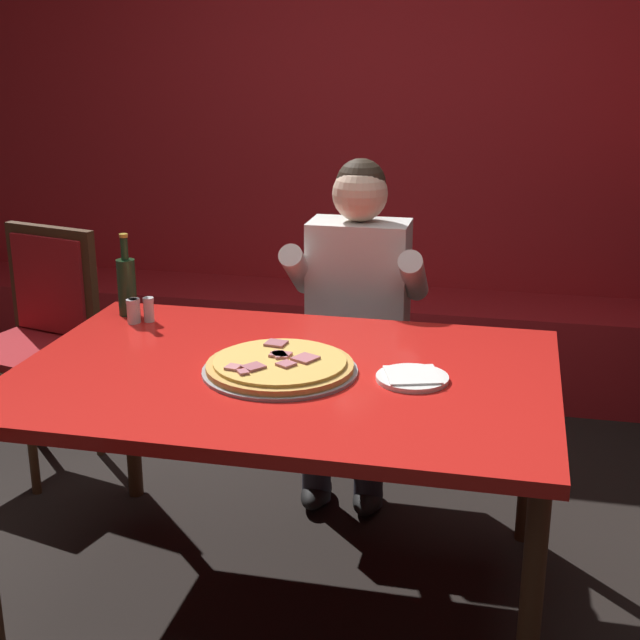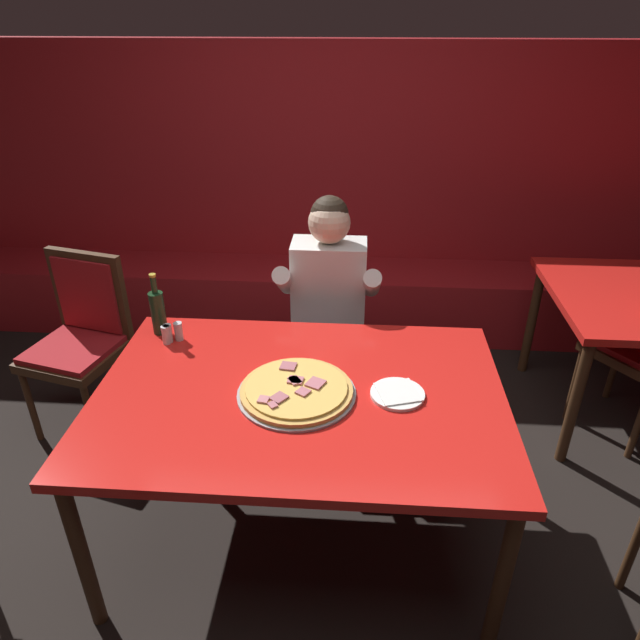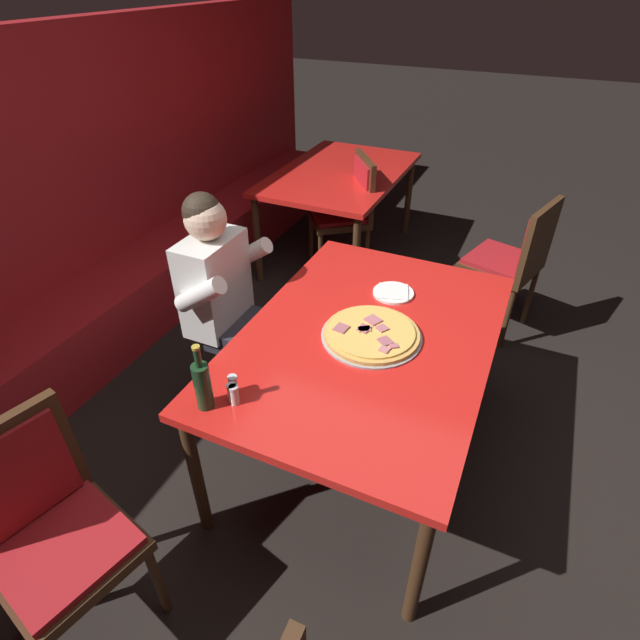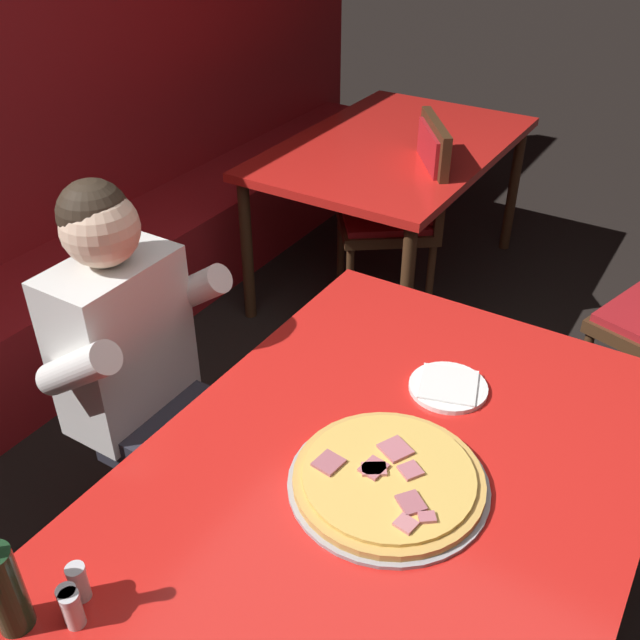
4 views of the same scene
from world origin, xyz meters
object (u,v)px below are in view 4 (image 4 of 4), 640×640
Objects in this scene: pizza at (388,479)px; diner_seated_blue_shirt at (147,372)px; shaker_oregano at (70,605)px; main_dining_table at (381,498)px; background_dining_table at (394,157)px; beer_bottle at (4,587)px; dining_chair_near_right at (403,205)px; shaker_parmesan at (79,584)px; shaker_black_pepper at (73,611)px; plate_white_paper at (448,387)px.

diner_seated_blue_shirt is at bearing 84.91° from pizza.
diner_seated_blue_shirt reaches higher than shaker_oregano.
main_dining_table is at bearing 65.87° from pizza.
diner_seated_blue_shirt reaches higher than pizza.
pizza is 0.31× the size of background_dining_table.
background_dining_table is (2.67, 0.55, -0.18)m from beer_bottle.
shaker_parmesan is at bearing -169.27° from dining_chair_near_right.
shaker_parmesan is 0.06m from shaker_black_pepper.
beer_bottle is (-0.68, 0.41, 0.17)m from main_dining_table.
main_dining_table is 7.60× the size of plate_white_paper.
beer_bottle reaches higher than pizza.
dining_chair_near_right is at bearing 11.32° from shaker_black_pepper.
pizza is 2.23m from background_dining_table.
pizza reaches higher than plate_white_paper.
diner_seated_blue_shirt is at bearing 34.72° from shaker_parmesan.
beer_bottle reaches higher than shaker_black_pepper.
plate_white_paper is at bearing -68.37° from diner_seated_blue_shirt.
beer_bottle is at bearing 158.80° from plate_white_paper.
main_dining_table is 0.82m from beer_bottle.
dining_chair_near_right is 0.65× the size of background_dining_table.
beer_bottle is at bearing -171.09° from dining_chair_near_right.
main_dining_table is 3.47× the size of pizza.
main_dining_table is 2.21m from background_dining_table.
main_dining_table is 5.46× the size of beer_bottle.
diner_seated_blue_shirt is (0.07, 0.82, -0.08)m from pizza.
shaker_black_pepper is 1.00× the size of shaker_oregano.
background_dining_table is (1.60, 0.96, -0.08)m from plate_white_paper.
diner_seated_blue_shirt reaches higher than shaker_parmesan.
shaker_parmesan is at bearing -145.28° from diner_seated_blue_shirt.
pizza is 0.39m from plate_white_paper.
shaker_oregano is (-0.61, 0.35, 0.02)m from pizza.
shaker_oregano is at bearing 161.70° from plate_white_paper.
main_dining_table is at bearing -31.14° from beer_bottle.
diner_seated_blue_shirt is at bearing -175.00° from background_dining_table.
main_dining_table is 1.92m from dining_chair_near_right.
pizza is 0.70m from shaker_black_pepper.
diner_seated_blue_shirt reaches higher than shaker_black_pepper.
main_dining_table is 18.55× the size of shaker_parmesan.
dining_chair_near_right is at bearing 30.08° from plate_white_paper.
plate_white_paper reaches higher than background_dining_table.
beer_bottle is 0.86m from diner_seated_blue_shirt.
main_dining_table is 0.80m from diner_seated_blue_shirt.
shaker_black_pepper is at bearing -58.34° from beer_bottle.
shaker_black_pepper reaches higher than background_dining_table.
main_dining_table is at bearing -155.60° from dining_chair_near_right.
diner_seated_blue_shirt is at bearing 111.63° from plate_white_paper.
diner_seated_blue_shirt reaches higher than beer_bottle.
dining_chair_near_right is at bearing 24.83° from pizza.
shaker_parmesan is 0.79m from diner_seated_blue_shirt.
shaker_black_pepper and shaker_oregano have the same top height.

